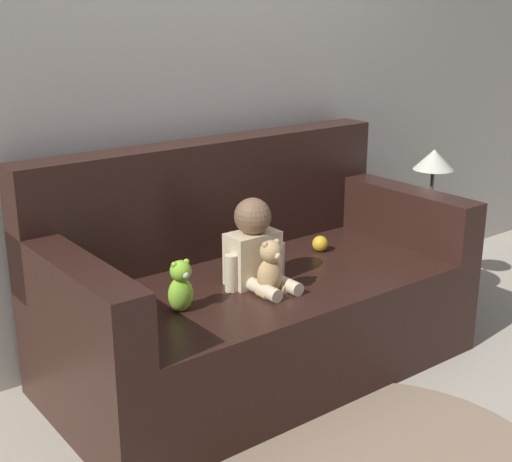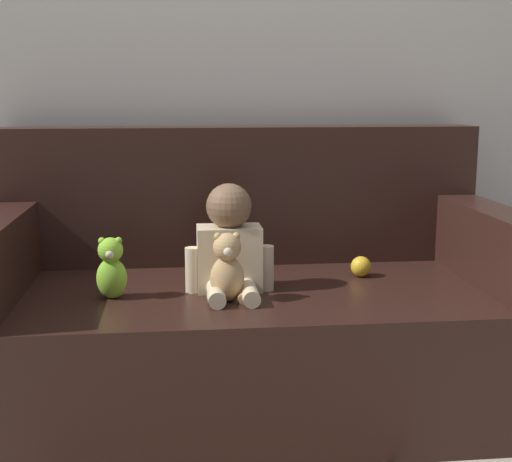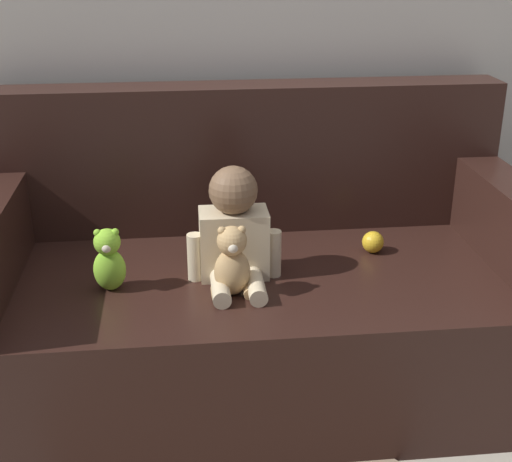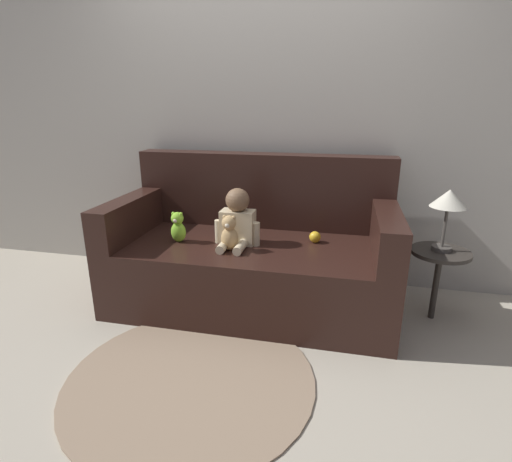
% 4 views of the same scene
% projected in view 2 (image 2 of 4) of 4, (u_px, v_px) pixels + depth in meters
% --- Properties ---
extents(ground_plane, '(12.00, 12.00, 0.00)m').
position_uv_depth(ground_plane, '(252.00, 406.00, 2.69)').
color(ground_plane, '#B7AD99').
extents(wall_back, '(8.00, 0.05, 2.60)m').
position_uv_depth(wall_back, '(237.00, 60.00, 2.99)').
color(wall_back, '#ADA89E').
rests_on(wall_back, ground_plane).
extents(couch, '(1.93, 0.96, 1.03)m').
position_uv_depth(couch, '(250.00, 312.00, 2.69)').
color(couch, black).
rests_on(couch, ground_plane).
extents(person_baby, '(0.31, 0.32, 0.38)m').
position_uv_depth(person_baby, '(229.00, 246.00, 2.50)').
color(person_baby, beige).
rests_on(person_baby, couch).
extents(teddy_bear_brown, '(0.14, 0.11, 0.24)m').
position_uv_depth(teddy_bear_brown, '(227.00, 269.00, 2.38)').
color(teddy_bear_brown, tan).
rests_on(teddy_bear_brown, couch).
extents(plush_toy_side, '(0.10, 0.10, 0.21)m').
position_uv_depth(plush_toy_side, '(111.00, 268.00, 2.42)').
color(plush_toy_side, '#8CD133').
rests_on(plush_toy_side, couch).
extents(toy_ball, '(0.08, 0.08, 0.08)m').
position_uv_depth(toy_ball, '(361.00, 266.00, 2.72)').
color(toy_ball, gold).
rests_on(toy_ball, couch).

